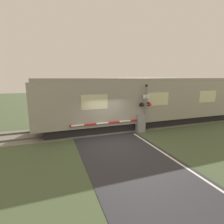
# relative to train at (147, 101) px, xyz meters

# --- Properties ---
(ground_plane) EXTENTS (80.00, 80.00, 0.00)m
(ground_plane) POSITION_rel_train_xyz_m (-4.12, -3.00, -1.97)
(ground_plane) COLOR #475638
(track_bed) EXTENTS (36.00, 3.20, 0.13)m
(track_bed) POSITION_rel_train_xyz_m (-4.12, 0.00, -1.94)
(track_bed) COLOR slate
(track_bed) RESTS_ON ground_plane
(train) EXTENTS (17.63, 3.05, 3.84)m
(train) POSITION_rel_train_xyz_m (0.00, 0.00, 0.00)
(train) COLOR black
(train) RESTS_ON ground_plane
(crossing_barrier) EXTENTS (5.36, 0.44, 1.30)m
(crossing_barrier) POSITION_rel_train_xyz_m (-1.85, -1.60, -1.28)
(crossing_barrier) COLOR gray
(crossing_barrier) RESTS_ON ground_plane
(signal_post) EXTENTS (0.89, 0.26, 3.42)m
(signal_post) POSITION_rel_train_xyz_m (-1.20, -1.79, -0.02)
(signal_post) COLOR gray
(signal_post) RESTS_ON ground_plane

